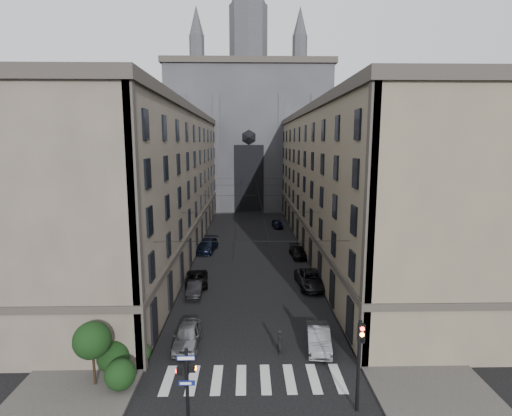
{
  "coord_description": "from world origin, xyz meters",
  "views": [
    {
      "loc": [
        -0.33,
        -17.58,
        14.43
      ],
      "look_at": [
        0.32,
        12.42,
        9.51
      ],
      "focal_mm": 28.0,
      "sensor_mm": 36.0,
      "label": 1
    }
  ],
  "objects": [
    {
      "name": "pedestrian_signal_left",
      "position": [
        -3.51,
        1.5,
        2.32
      ],
      "size": [
        1.02,
        0.38,
        4.0
      ],
      "color": "black",
      "rests_on": "ground"
    },
    {
      "name": "building_right",
      "position": [
        13.44,
        36.0,
        9.34
      ],
      "size": [
        13.6,
        60.6,
        18.85
      ],
      "color": "brown",
      "rests_on": "ground"
    },
    {
      "name": "car_left_far",
      "position": [
        -5.8,
        34.44,
        0.81
      ],
      "size": [
        3.03,
        5.87,
        1.63
      ],
      "primitive_type": "imported",
      "rotation": [
        0.0,
        0.0,
        -0.14
      ],
      "color": "black",
      "rests_on": "ground"
    },
    {
      "name": "sidewalk_right",
      "position": [
        10.5,
        36.0,
        0.07
      ],
      "size": [
        7.0,
        80.0,
        0.15
      ],
      "primitive_type": "cube",
      "color": "#383533",
      "rests_on": "ground"
    },
    {
      "name": "tram_wires",
      "position": [
        0.0,
        35.63,
        7.25
      ],
      "size": [
        14.0,
        60.0,
        0.43
      ],
      "color": "black",
      "rests_on": "ground"
    },
    {
      "name": "car_left_midnear",
      "position": [
        -5.38,
        18.87,
        0.66
      ],
      "size": [
        1.5,
        4.02,
        1.31
      ],
      "primitive_type": "imported",
      "rotation": [
        0.0,
        0.0,
        0.03
      ],
      "color": "black",
      "rests_on": "ground"
    },
    {
      "name": "car_right_midfar",
      "position": [
        6.11,
        31.43,
        0.66
      ],
      "size": [
        2.17,
        4.64,
        1.31
      ],
      "primitive_type": "imported",
      "rotation": [
        0.0,
        0.0,
        0.07
      ],
      "color": "black",
      "rests_on": "ground"
    },
    {
      "name": "car_right_far",
      "position": [
        4.78,
        49.39,
        0.67
      ],
      "size": [
        1.95,
        4.07,
        1.34
      ],
      "primitive_type": "imported",
      "rotation": [
        0.0,
        0.0,
        0.09
      ],
      "color": "black",
      "rests_on": "ground"
    },
    {
      "name": "zebra_crossing",
      "position": [
        0.0,
        5.0,
        0.01
      ],
      "size": [
        11.0,
        3.2,
        0.01
      ],
      "primitive_type": "cube",
      "color": "beige",
      "rests_on": "ground"
    },
    {
      "name": "car_left_midfar",
      "position": [
        -5.52,
        21.55,
        0.66
      ],
      "size": [
        2.65,
        4.96,
        1.32
      ],
      "primitive_type": "imported",
      "rotation": [
        0.0,
        0.0,
        0.1
      ],
      "color": "black",
      "rests_on": "ground"
    },
    {
      "name": "gothic_tower",
      "position": [
        0.0,
        74.96,
        17.8
      ],
      "size": [
        35.0,
        23.0,
        58.0
      ],
      "color": "#2D2D33",
      "rests_on": "ground"
    },
    {
      "name": "shrub_cluster",
      "position": [
        -8.72,
        5.01,
        1.8
      ],
      "size": [
        3.9,
        4.4,
        3.9
      ],
      "color": "black",
      "rests_on": "sidewalk_left"
    },
    {
      "name": "car_right_near",
      "position": [
        4.69,
        8.74,
        0.75
      ],
      "size": [
        2.03,
        4.67,
        1.49
      ],
      "primitive_type": "imported",
      "rotation": [
        0.0,
        0.0,
        -0.1
      ],
      "color": "slate",
      "rests_on": "ground"
    },
    {
      "name": "car_left_near",
      "position": [
        -4.67,
        9.27,
        0.77
      ],
      "size": [
        1.85,
        4.55,
        1.55
      ],
      "primitive_type": "imported",
      "rotation": [
        0.0,
        0.0,
        -0.01
      ],
      "color": "gray",
      "rests_on": "ground"
    },
    {
      "name": "car_right_midnear",
      "position": [
        6.08,
        20.87,
        0.8
      ],
      "size": [
        2.96,
        5.87,
        1.59
      ],
      "primitive_type": "imported",
      "rotation": [
        0.0,
        0.0,
        0.06
      ],
      "color": "black",
      "rests_on": "ground"
    },
    {
      "name": "sidewalk_left",
      "position": [
        -10.5,
        36.0,
        0.07
      ],
      "size": [
        7.0,
        80.0,
        0.15
      ],
      "primitive_type": "cube",
      "color": "#383533",
      "rests_on": "ground"
    },
    {
      "name": "pedestrian",
      "position": [
        1.87,
        8.0,
        0.88
      ],
      "size": [
        0.52,
        0.7,
        1.75
      ],
      "primitive_type": "imported",
      "rotation": [
        0.0,
        0.0,
        1.74
      ],
      "color": "black",
      "rests_on": "ground"
    },
    {
      "name": "traffic_light_right",
      "position": [
        5.6,
        1.92,
        3.29
      ],
      "size": [
        0.34,
        0.5,
        5.2
      ],
      "color": "black",
      "rests_on": "ground"
    },
    {
      "name": "building_left",
      "position": [
        -13.44,
        36.0,
        9.34
      ],
      "size": [
        13.6,
        60.6,
        18.85
      ],
      "color": "#51493E",
      "rests_on": "ground"
    }
  ]
}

